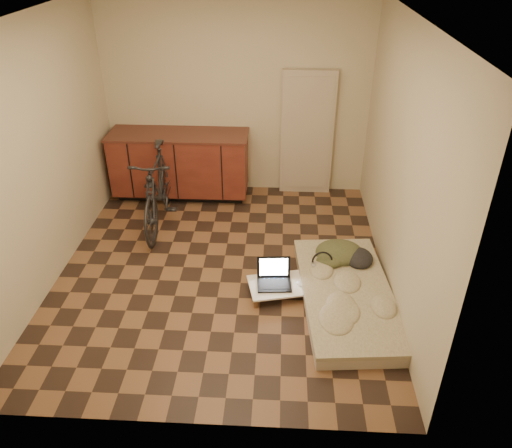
# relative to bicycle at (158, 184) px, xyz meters

# --- Properties ---
(room_shell) EXTENTS (3.50, 4.00, 2.60)m
(room_shell) POSITION_rel_bicycle_xyz_m (0.88, -0.94, 0.75)
(room_shell) COLOR brown
(room_shell) RESTS_ON ground
(cabinets) EXTENTS (1.84, 0.62, 0.91)m
(cabinets) POSITION_rel_bicycle_xyz_m (0.13, 0.77, -0.08)
(cabinets) COLOR black
(cabinets) RESTS_ON ground
(appliance_panel) EXTENTS (0.70, 0.10, 1.70)m
(appliance_panel) POSITION_rel_bicycle_xyz_m (1.83, 1.00, 0.30)
(appliance_panel) COLOR #C1AF98
(appliance_panel) RESTS_ON ground
(bicycle) EXTENTS (0.56, 1.71, 1.10)m
(bicycle) POSITION_rel_bicycle_xyz_m (0.00, 0.00, 0.00)
(bicycle) COLOR black
(bicycle) RESTS_ON ground
(futon) EXTENTS (1.03, 1.89, 0.16)m
(futon) POSITION_rel_bicycle_xyz_m (2.18, -1.43, -0.47)
(futon) COLOR #BEAF98
(futon) RESTS_ON ground
(clothing_pile) EXTENTS (0.58, 0.50, 0.22)m
(clothing_pile) POSITION_rel_bicycle_xyz_m (2.20, -0.88, -0.28)
(clothing_pile) COLOR #3D4126
(clothing_pile) RESTS_ON futon
(headphones) EXTENTS (0.27, 0.26, 0.16)m
(headphones) POSITION_rel_bicycle_xyz_m (1.95, -1.07, -0.31)
(headphones) COLOR black
(headphones) RESTS_ON futon
(lap_desk) EXTENTS (0.73, 0.56, 0.11)m
(lap_desk) POSITION_rel_bicycle_xyz_m (1.53, -1.33, -0.45)
(lap_desk) COLOR brown
(lap_desk) RESTS_ON ground
(laptop) EXTENTS (0.36, 0.33, 0.24)m
(laptop) POSITION_rel_bicycle_xyz_m (1.45, -1.30, -0.39)
(laptop) COLOR black
(laptop) RESTS_ON lap_desk
(mouse) EXTENTS (0.10, 0.12, 0.04)m
(mouse) POSITION_rel_bicycle_xyz_m (1.72, -1.33, -0.42)
(mouse) COLOR silver
(mouse) RESTS_ON lap_desk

